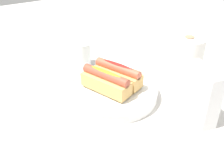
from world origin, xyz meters
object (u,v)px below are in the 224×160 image
(serving_bowl, at_px, (112,91))
(paper_towel_roll, at_px, (187,56))
(napkin_box, at_px, (200,95))
(hotdog_front, at_px, (106,81))
(water_glass, at_px, (81,56))
(hotdog_back, at_px, (118,74))

(serving_bowl, relative_size, paper_towel_roll, 2.04)
(serving_bowl, distance_m, napkin_box, 0.25)
(hotdog_front, relative_size, water_glass, 1.75)
(hotdog_back, relative_size, paper_towel_roll, 1.18)
(hotdog_back, distance_m, water_glass, 0.22)
(serving_bowl, distance_m, paper_towel_roll, 0.30)
(hotdog_back, relative_size, napkin_box, 1.05)
(serving_bowl, bearing_deg, napkin_box, 34.83)
(water_glass, bearing_deg, napkin_box, 17.64)
(hotdog_back, distance_m, paper_towel_roll, 0.27)
(serving_bowl, distance_m, hotdog_front, 0.05)
(serving_bowl, xyz_separation_m, water_glass, (-0.23, 0.01, 0.02))
(serving_bowl, distance_m, hotdog_back, 0.05)
(hotdog_front, xyz_separation_m, paper_towel_roll, (-0.01, 0.32, -0.00))
(hotdog_front, xyz_separation_m, water_glass, (-0.24, 0.03, -0.02))
(napkin_box, bearing_deg, hotdog_front, -129.72)
(serving_bowl, bearing_deg, water_glass, 178.69)
(napkin_box, bearing_deg, paper_towel_roll, 152.56)
(hotdog_back, relative_size, water_glass, 1.75)
(water_glass, relative_size, napkin_box, 0.60)
(water_glass, relative_size, paper_towel_roll, 0.67)
(napkin_box, bearing_deg, serving_bowl, -135.67)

